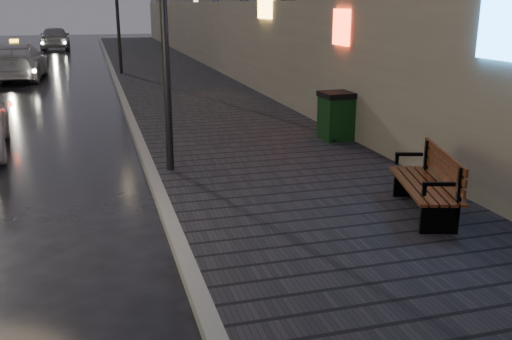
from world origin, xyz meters
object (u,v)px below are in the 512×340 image
Objects in this scene: bench at (430,183)px; trash_bin at (336,115)px; car_far at (55,38)px; taxi_mid at (16,61)px.

bench is 4.84m from trash_bin.
bench is 0.41× the size of car_far.
taxi_mid is (-8.26, 14.68, 0.08)m from trash_bin.
taxi_mid reaches higher than trash_bin.
trash_bin is at bearing 102.51° from car_far.
bench is at bearing 99.83° from car_far.
taxi_mid is 16.93m from car_far.
bench is 20.92m from taxi_mid.
trash_bin is 0.20× the size of taxi_mid.
car_far is (0.75, 16.92, 0.04)m from taxi_mid.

